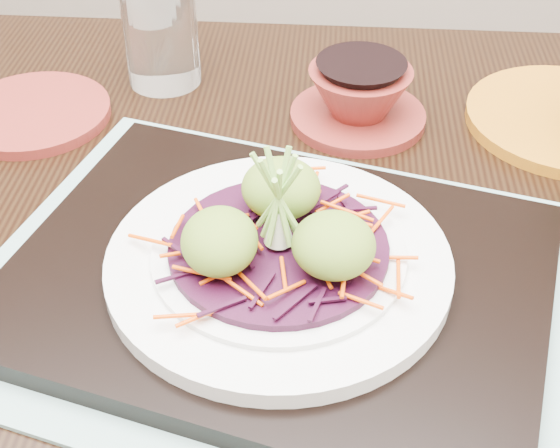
{
  "coord_description": "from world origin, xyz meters",
  "views": [
    {
      "loc": [
        0.14,
        -0.47,
        1.23
      ],
      "look_at": [
        0.11,
        -0.01,
        0.85
      ],
      "focal_mm": 50.0,
      "sensor_mm": 36.0,
      "label": 1
    }
  ],
  "objects_px": {
    "terracotta_bowl_set": "(359,99)",
    "dining_table": "(257,336)",
    "serving_tray": "(279,278)",
    "white_plate": "(279,261)",
    "water_glass": "(161,33)",
    "terracotta_side_plate": "(33,113)"
  },
  "relations": [
    {
      "from": "serving_tray",
      "to": "terracotta_bowl_set",
      "type": "bearing_deg",
      "value": 91.17
    },
    {
      "from": "serving_tray",
      "to": "terracotta_side_plate",
      "type": "distance_m",
      "value": 0.36
    },
    {
      "from": "terracotta_side_plate",
      "to": "white_plate",
      "type": "bearing_deg",
      "value": -42.0
    },
    {
      "from": "terracotta_side_plate",
      "to": "water_glass",
      "type": "distance_m",
      "value": 0.16
    },
    {
      "from": "dining_table",
      "to": "terracotta_bowl_set",
      "type": "height_order",
      "value": "terracotta_bowl_set"
    },
    {
      "from": "white_plate",
      "to": "terracotta_bowl_set",
      "type": "bearing_deg",
      "value": 74.93
    },
    {
      "from": "white_plate",
      "to": "terracotta_side_plate",
      "type": "height_order",
      "value": "white_plate"
    },
    {
      "from": "dining_table",
      "to": "white_plate",
      "type": "height_order",
      "value": "white_plate"
    },
    {
      "from": "terracotta_side_plate",
      "to": "water_glass",
      "type": "relative_size",
      "value": 1.39
    },
    {
      "from": "terracotta_side_plate",
      "to": "terracotta_bowl_set",
      "type": "relative_size",
      "value": 0.95
    },
    {
      "from": "dining_table",
      "to": "terracotta_side_plate",
      "type": "height_order",
      "value": "terracotta_side_plate"
    },
    {
      "from": "terracotta_bowl_set",
      "to": "dining_table",
      "type": "bearing_deg",
      "value": -113.76
    },
    {
      "from": "terracotta_side_plate",
      "to": "water_glass",
      "type": "bearing_deg",
      "value": 34.74
    },
    {
      "from": "terracotta_side_plate",
      "to": "water_glass",
      "type": "xyz_separation_m",
      "value": [
        0.12,
        0.09,
        0.05
      ]
    },
    {
      "from": "white_plate",
      "to": "dining_table",
      "type": "bearing_deg",
      "value": 115.98
    },
    {
      "from": "water_glass",
      "to": "terracotta_bowl_set",
      "type": "xyz_separation_m",
      "value": [
        0.21,
        -0.07,
        -0.03
      ]
    },
    {
      "from": "terracotta_side_plate",
      "to": "terracotta_bowl_set",
      "type": "xyz_separation_m",
      "value": [
        0.33,
        0.01,
        0.02
      ]
    },
    {
      "from": "dining_table",
      "to": "water_glass",
      "type": "relative_size",
      "value": 11.53
    },
    {
      "from": "dining_table",
      "to": "white_plate",
      "type": "distance_m",
      "value": 0.15
    },
    {
      "from": "serving_tray",
      "to": "water_glass",
      "type": "bearing_deg",
      "value": 130.02
    },
    {
      "from": "terracotta_bowl_set",
      "to": "water_glass",
      "type": "bearing_deg",
      "value": 160.79
    },
    {
      "from": "serving_tray",
      "to": "white_plate",
      "type": "bearing_deg",
      "value": -126.89
    }
  ]
}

